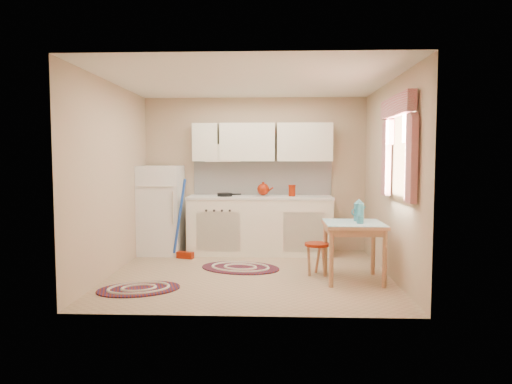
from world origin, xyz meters
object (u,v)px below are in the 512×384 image
fridge (161,210)px  stool (317,259)px  table (353,252)px  base_cabinets (260,226)px

fridge → stool: 2.71m
stool → table: bearing=-29.7°
base_cabinets → stool: size_ratio=5.36×
table → stool: table is taller
table → stool: 0.51m
fridge → base_cabinets: fridge is taller
base_cabinets → table: 1.97m
stool → base_cabinets: bearing=120.7°
fridge → stool: size_ratio=3.33×
table → stool: bearing=150.3°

